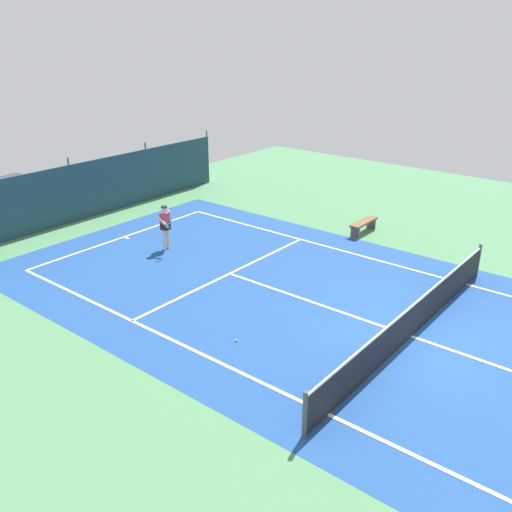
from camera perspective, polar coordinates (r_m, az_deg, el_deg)
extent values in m
plane|color=#4C8456|center=(15.38, 15.63, -7.97)|extent=(36.00, 36.00, 0.00)
cube|color=#1E478C|center=(15.38, 15.63, -7.96)|extent=(11.02, 26.60, 0.01)
cube|color=white|center=(22.20, -13.42, 1.91)|extent=(8.22, 0.10, 0.01)
cube|color=white|center=(12.28, 7.39, -15.82)|extent=(0.10, 23.80, 0.01)
cube|color=white|center=(18.87, 20.78, -2.74)|extent=(0.10, 23.80, 0.01)
cube|color=white|center=(18.41, -2.72, -1.82)|extent=(8.22, 0.10, 0.01)
cube|color=white|center=(15.38, 15.63, -7.94)|extent=(0.10, 12.80, 0.01)
cube|color=white|center=(22.08, -13.18, 1.83)|extent=(0.10, 0.30, 0.01)
cube|color=black|center=(15.15, 15.81, -6.42)|extent=(9.92, 0.03, 0.95)
cube|color=white|center=(14.93, 16.02, -4.74)|extent=(9.92, 0.04, 0.05)
cylinder|color=#47474C|center=(11.34, 5.02, -15.96)|extent=(0.10, 0.10, 1.10)
cylinder|color=#47474C|center=(19.46, 21.88, -0.39)|extent=(0.10, 0.10, 1.10)
cube|color=#1E3D4C|center=(24.29, -18.28, 6.12)|extent=(16.22, 0.06, 2.40)
cylinder|color=#595B60|center=(24.30, -18.40, 6.48)|extent=(0.08, 0.08, 2.70)
cylinder|color=#595B60|center=(26.61, -11.12, 8.54)|extent=(0.08, 0.08, 2.70)
cylinder|color=#595B60|center=(29.31, -5.02, 10.14)|extent=(0.08, 0.08, 2.70)
cube|color=#234C1E|center=(24.96, -18.87, 4.90)|extent=(14.60, 0.70, 1.10)
cylinder|color=beige|center=(20.65, -9.04, 1.87)|extent=(0.12, 0.12, 0.82)
cylinder|color=beige|center=(20.50, -9.40, 1.70)|extent=(0.12, 0.12, 0.82)
cylinder|color=black|center=(20.41, -9.31, 3.08)|extent=(0.40, 0.40, 0.22)
cube|color=#D1384C|center=(20.34, -9.34, 3.61)|extent=(0.38, 0.25, 0.56)
sphere|color=beige|center=(20.21, -9.42, 4.76)|extent=(0.22, 0.22, 0.22)
cylinder|color=black|center=(20.18, -9.43, 5.00)|extent=(0.23, 0.23, 0.04)
cylinder|color=beige|center=(20.50, -8.93, 3.86)|extent=(0.09, 0.09, 0.58)
cylinder|color=beige|center=(20.10, -9.51, 3.44)|extent=(0.16, 0.53, 0.41)
cylinder|color=black|center=(19.91, -8.92, 2.96)|extent=(0.07, 0.28, 0.13)
torus|color=teal|center=(19.84, -8.96, 3.55)|extent=(0.32, 0.17, 0.29)
sphere|color=#CCDB33|center=(14.60, -2.03, -8.68)|extent=(0.07, 0.07, 0.07)
cube|color=black|center=(25.76, -23.20, 5.21)|extent=(2.30, 4.39, 0.80)
cube|color=#2D333D|center=(25.59, -23.43, 6.66)|extent=(1.75, 2.06, 0.56)
cylinder|color=black|center=(25.36, -19.70, 4.52)|extent=(0.30, 0.66, 0.64)
cylinder|color=black|center=(24.36, -22.94, 3.33)|extent=(0.30, 0.66, 0.64)
cylinder|color=black|center=(27.39, -23.18, 5.29)|extent=(0.30, 0.66, 0.64)
cube|color=brown|center=(22.33, 11.02, 3.44)|extent=(1.60, 0.40, 0.08)
cube|color=#4C4C51|center=(21.86, 10.16, 2.46)|extent=(0.08, 0.36, 0.45)
cube|color=#4C4C51|center=(22.95, 11.76, 3.31)|extent=(0.08, 0.36, 0.45)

